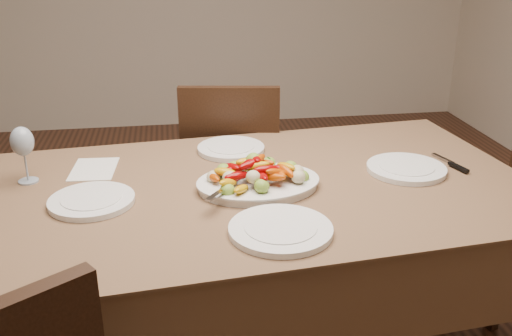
{
  "coord_description": "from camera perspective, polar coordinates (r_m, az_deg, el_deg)",
  "views": [
    {
      "loc": [
        -0.04,
        -1.78,
        1.53
      ],
      "look_at": [
        0.22,
        -0.08,
        0.82
      ],
      "focal_mm": 40.0,
      "sensor_mm": 36.0,
      "label": 1
    }
  ],
  "objects": [
    {
      "name": "dining_table",
      "position": [
        2.07,
        0.0,
        -11.38
      ],
      "size": [
        1.93,
        1.21,
        0.76
      ],
      "primitive_type": "cube",
      "rotation": [
        0.0,
        0.0,
        0.09
      ],
      "color": "brown",
      "rests_on": "ground"
    },
    {
      "name": "chair_far",
      "position": [
        2.69,
        -2.37,
        -0.75
      ],
      "size": [
        0.48,
        0.48,
        0.95
      ],
      "primitive_type": null,
      "rotation": [
        0.0,
        0.0,
        2.99
      ],
      "color": "black",
      "rests_on": "ground"
    },
    {
      "name": "serving_platter",
      "position": [
        1.86,
        0.23,
        -1.69
      ],
      "size": [
        0.42,
        0.33,
        0.02
      ],
      "primitive_type": "ellipsoid",
      "rotation": [
        0.0,
        0.0,
        0.09
      ],
      "color": "white",
      "rests_on": "dining_table"
    },
    {
      "name": "roasted_vegetables",
      "position": [
        1.84,
        0.23,
        -0.06
      ],
      "size": [
        0.34,
        0.25,
        0.09
      ],
      "primitive_type": null,
      "rotation": [
        0.0,
        0.0,
        0.09
      ],
      "color": "#7B0203",
      "rests_on": "serving_platter"
    },
    {
      "name": "serving_spoon",
      "position": [
        1.8,
        -1.48,
        -1.29
      ],
      "size": [
        0.27,
        0.19,
        0.03
      ],
      "primitive_type": null,
      "rotation": [
        0.0,
        0.0,
        -0.54
      ],
      "color": "#9EA0A8",
      "rests_on": "serving_platter"
    },
    {
      "name": "plate_left",
      "position": [
        1.83,
        -16.11,
        -3.19
      ],
      "size": [
        0.26,
        0.26,
        0.02
      ],
      "primitive_type": "cylinder",
      "color": "white",
      "rests_on": "dining_table"
    },
    {
      "name": "plate_right",
      "position": [
        2.06,
        14.79,
        -0.08
      ],
      "size": [
        0.27,
        0.27,
        0.02
      ],
      "primitive_type": "cylinder",
      "color": "white",
      "rests_on": "dining_table"
    },
    {
      "name": "plate_far",
      "position": [
        2.18,
        -2.52,
        1.92
      ],
      "size": [
        0.26,
        0.26,
        0.02
      ],
      "primitive_type": "cylinder",
      "color": "white",
      "rests_on": "dining_table"
    },
    {
      "name": "plate_near",
      "position": [
        1.59,
        2.47,
        -6.2
      ],
      "size": [
        0.29,
        0.29,
        0.02
      ],
      "primitive_type": "cylinder",
      "color": "white",
      "rests_on": "dining_table"
    },
    {
      "name": "wine_glass",
      "position": [
        2.02,
        -22.19,
        1.37
      ],
      "size": [
        0.08,
        0.08,
        0.2
      ],
      "primitive_type": null,
      "color": "#8C99A5",
      "rests_on": "dining_table"
    },
    {
      "name": "menu_card",
      "position": [
        2.09,
        -15.89,
        -0.1
      ],
      "size": [
        0.16,
        0.22,
        0.0
      ],
      "primitive_type": "cube",
      "rotation": [
        0.0,
        0.0,
        -0.07
      ],
      "color": "silver",
      "rests_on": "dining_table"
    },
    {
      "name": "table_knife",
      "position": [
        2.16,
        18.94,
        0.39
      ],
      "size": [
        0.07,
        0.2,
        0.01
      ],
      "primitive_type": null,
      "rotation": [
        0.0,
        0.0,
        0.28
      ],
      "color": "#9EA0A8",
      "rests_on": "dining_table"
    }
  ]
}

